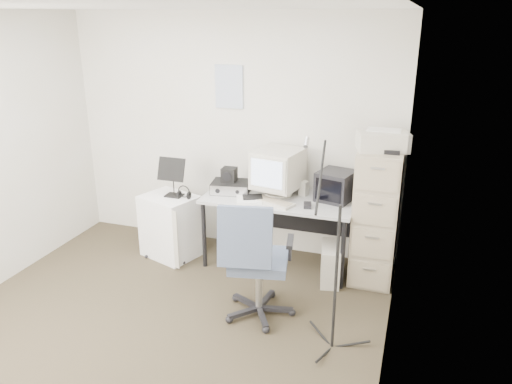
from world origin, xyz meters
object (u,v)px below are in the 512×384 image
(office_chair, at_px, (259,259))
(side_cart, at_px, (170,226))
(desk, at_px, (279,231))
(filing_cabinet, at_px, (376,215))

(office_chair, relative_size, side_cart, 1.59)
(side_cart, bearing_deg, desk, 27.72)
(side_cart, bearing_deg, office_chair, -12.89)
(desk, xyz_separation_m, office_chair, (0.10, -0.95, 0.17))
(desk, relative_size, office_chair, 1.41)
(desk, distance_m, side_cart, 1.16)
(office_chair, distance_m, side_cart, 1.48)
(filing_cabinet, relative_size, desk, 0.87)
(desk, bearing_deg, side_cart, -171.46)
(filing_cabinet, bearing_deg, side_cart, -174.49)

